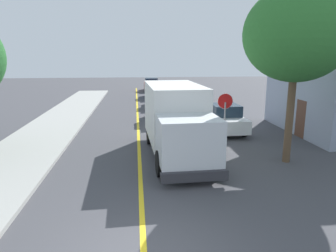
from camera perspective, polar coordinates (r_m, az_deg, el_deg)
The scene contains 9 objects.
centre_line_yellow at distance 16.92m, azimuth -5.37°, elevation -2.79°, with size 0.16×56.00×0.01m, color gold.
box_truck at distance 14.28m, azimuth 1.50°, elevation 1.61°, with size 2.69×7.27×3.20m.
parked_car_near at distance 21.93m, azimuth -0.89°, elevation 2.97°, with size 1.85×4.42×1.67m.
parked_car_mid at distance 28.02m, azimuth -1.63°, elevation 5.12°, with size 1.94×4.45×1.67m.
parked_car_far at distance 33.95m, azimuth -2.52°, elevation 6.46°, with size 1.97×4.46×1.67m.
parked_car_furthest at distance 40.79m, azimuth -3.07°, elevation 7.53°, with size 1.81×4.40×1.67m.
parked_van_across at distance 19.20m, azimuth 10.23°, elevation 1.35°, with size 1.86×4.42×1.67m.
stop_sign at distance 16.25m, azimuth 10.36°, elevation 3.09°, with size 0.80×0.10×2.65m.
street_tree_far_side at distance 13.97m, azimuth 22.49°, elevation 15.22°, with size 4.28×4.28×7.30m.
Camera 1 is at (-0.10, -6.30, 4.54)m, focal length 33.37 mm.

